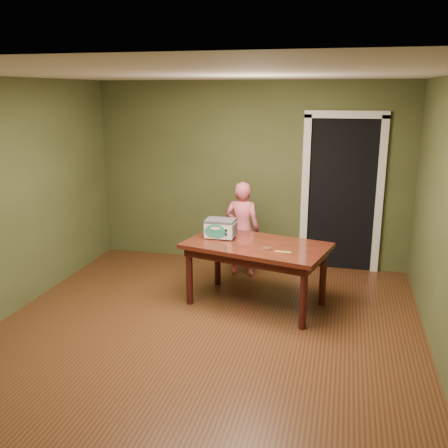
# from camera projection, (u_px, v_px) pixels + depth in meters

# --- Properties ---
(floor) EXTENTS (5.00, 5.00, 0.00)m
(floor) POSITION_uv_depth(u_px,v_px,m) (202.00, 338.00, 5.11)
(floor) COLOR #563418
(floor) RESTS_ON ground
(room_shell) EXTENTS (4.52, 5.02, 2.61)m
(room_shell) POSITION_uv_depth(u_px,v_px,m) (199.00, 173.00, 4.67)
(room_shell) COLOR #4A542D
(room_shell) RESTS_ON ground
(doorway) EXTENTS (1.10, 0.66, 2.25)m
(doorway) POSITION_uv_depth(u_px,v_px,m) (342.00, 191.00, 7.15)
(doorway) COLOR black
(doorway) RESTS_ON ground
(dining_table) EXTENTS (1.77, 1.26, 0.75)m
(dining_table) POSITION_uv_depth(u_px,v_px,m) (256.00, 252.00, 5.76)
(dining_table) COLOR #35160C
(dining_table) RESTS_ON floor
(toy_oven) EXTENTS (0.37, 0.26, 0.23)m
(toy_oven) POSITION_uv_depth(u_px,v_px,m) (220.00, 228.00, 5.94)
(toy_oven) COLOR #4C4F54
(toy_oven) RESTS_ON dining_table
(baking_pan) EXTENTS (0.10, 0.10, 0.02)m
(baking_pan) POSITION_uv_depth(u_px,v_px,m) (267.00, 248.00, 5.53)
(baking_pan) COLOR silver
(baking_pan) RESTS_ON dining_table
(spatula) EXTENTS (0.18, 0.04, 0.01)m
(spatula) POSITION_uv_depth(u_px,v_px,m) (283.00, 252.00, 5.43)
(spatula) COLOR #CFB65A
(spatula) RESTS_ON dining_table
(child) EXTENTS (0.50, 0.34, 1.30)m
(child) POSITION_uv_depth(u_px,v_px,m) (242.00, 229.00, 6.71)
(child) COLOR #DC5A6B
(child) RESTS_ON floor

